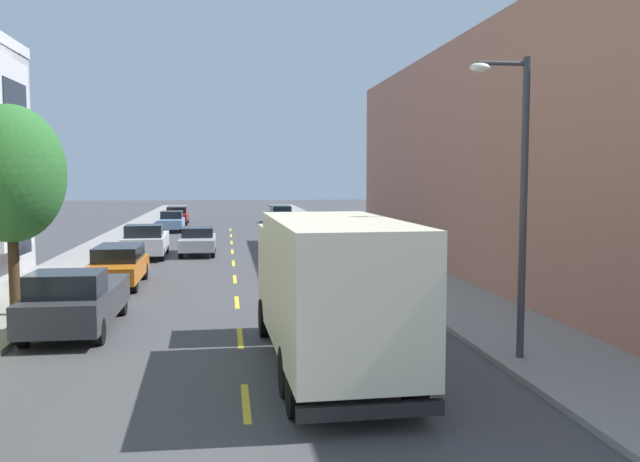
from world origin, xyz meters
name	(u,v)px	position (x,y,z in m)	size (l,w,h in m)	color
ground_plane	(233,256)	(0.00, 30.00, 0.00)	(160.00, 160.00, 0.00)	#424244
sidewalk_left	(82,262)	(-7.10, 28.00, 0.07)	(3.20, 120.00, 0.14)	gray
sidewalk_right	(375,257)	(7.10, 28.00, 0.07)	(3.20, 120.00, 0.14)	gray
lane_centerline_dashes	(234,270)	(0.00, 24.50, 0.00)	(0.14, 47.20, 0.01)	yellow
apartment_block_opposite	(584,160)	(13.70, 20.00, 4.78)	(10.00, 36.00, 9.56)	#B27560
street_tree_second	(10,174)	(-6.40, 15.23, 4.19)	(3.06, 3.06, 6.04)	#47331E
street_lamp	(517,185)	(5.94, 8.81, 3.95)	(1.35, 0.28, 6.55)	#38383D
delivery_box_truck	(328,283)	(1.81, 8.82, 1.88)	(2.63, 8.16, 3.29)	beige
parked_sedan_black	(324,248)	(4.20, 26.03, 0.75)	(1.85, 4.52, 1.43)	black
parked_hatchback_sky	(171,221)	(-4.32, 45.90, 0.76)	(1.74, 4.00, 1.50)	#7A9EC6
parked_pickup_white	(146,241)	(-4.35, 29.92, 0.83)	(2.15, 5.35, 1.73)	silver
parked_pickup_charcoal	(76,300)	(-4.32, 13.42, 0.83)	(2.03, 5.31, 1.73)	#333338
parked_wagon_champagne	(311,234)	(4.47, 32.96, 0.80)	(1.87, 4.72, 1.50)	tan
parked_wagon_teal	(280,213)	(4.44, 54.58, 0.80)	(1.91, 4.74, 1.50)	#195B60
parked_wagon_orange	(118,265)	(-4.38, 20.98, 0.80)	(1.82, 4.70, 1.50)	orange
parked_hatchback_navy	(293,224)	(4.28, 41.92, 0.76)	(1.78, 4.02, 1.50)	navy
parked_wagon_red	(177,215)	(-4.44, 53.54, 0.80)	(1.89, 4.73, 1.50)	#AD1E1E
moving_silver_sedan	(198,240)	(-1.80, 30.92, 0.75)	(1.80, 4.50, 1.43)	#B2B5BA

